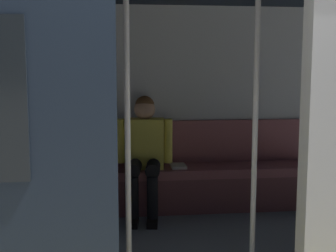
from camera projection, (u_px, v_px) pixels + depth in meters
train_car at (171, 65)px, 3.36m from camera, size 6.40×2.72×2.21m
bench_seat at (165, 178)px, 4.52m from camera, size 3.26×0.44×0.45m
person_seated at (144, 148)px, 4.40m from camera, size 0.55×0.70×1.18m
handbag at (96, 160)px, 4.48m from camera, size 0.26×0.15×0.17m
book at (178, 166)px, 4.53m from camera, size 0.15×0.22×0.03m
grab_pole_door at (128, 137)px, 2.66m from camera, size 0.04×0.04×2.07m
grab_pole_far at (255, 131)px, 2.88m from camera, size 0.04×0.04×2.07m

